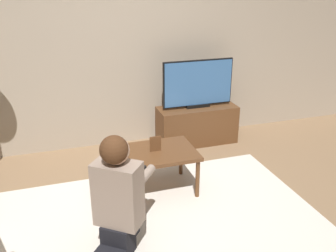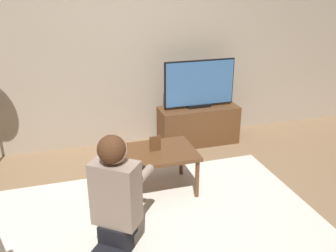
% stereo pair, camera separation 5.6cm
% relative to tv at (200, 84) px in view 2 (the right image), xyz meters
% --- Properties ---
extents(ground_plane, '(10.00, 10.00, 0.00)m').
position_rel_tv_xyz_m(ground_plane, '(-0.96, -1.60, -0.77)').
color(ground_plane, '#896B4C').
extents(wall_back, '(10.00, 0.06, 2.60)m').
position_rel_tv_xyz_m(wall_back, '(-0.96, 0.33, 0.53)').
color(wall_back, tan).
rests_on(wall_back, ground_plane).
extents(rug, '(2.85, 2.09, 0.02)m').
position_rel_tv_xyz_m(rug, '(-0.96, -1.60, -0.77)').
color(rug, silver).
rests_on(rug, ground_plane).
extents(tv_stand, '(0.99, 0.37, 0.48)m').
position_rel_tv_xyz_m(tv_stand, '(0.00, -0.00, -0.54)').
color(tv_stand, brown).
rests_on(tv_stand, ground_plane).
extents(tv, '(0.89, 0.08, 0.59)m').
position_rel_tv_xyz_m(tv, '(0.00, 0.00, 0.00)').
color(tv, black).
rests_on(tv, tv_stand).
extents(coffee_table, '(0.86, 0.55, 0.44)m').
position_rel_tv_xyz_m(coffee_table, '(-0.87, -0.97, -0.38)').
color(coffee_table, brown).
rests_on(coffee_table, ground_plane).
extents(person_kneeling, '(0.67, 0.77, 0.97)m').
position_rel_tv_xyz_m(person_kneeling, '(-1.33, -1.73, -0.27)').
color(person_kneeling, black).
rests_on(person_kneeling, rug).
extents(picture_frame, '(0.11, 0.01, 0.15)m').
position_rel_tv_xyz_m(picture_frame, '(-0.82, -0.96, -0.26)').
color(picture_frame, brown).
rests_on(picture_frame, coffee_table).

